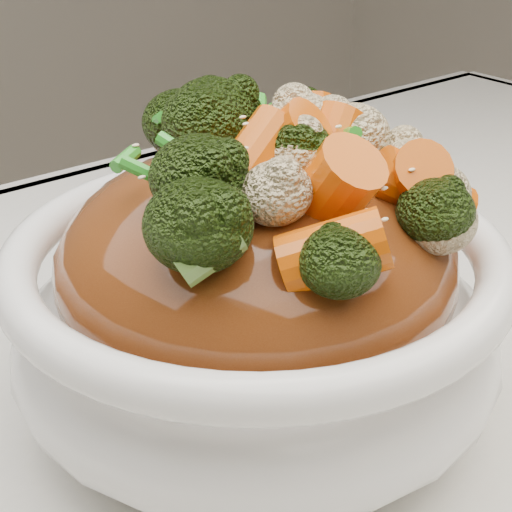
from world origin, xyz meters
TOP-DOWN VIEW (x-y plane):
  - tablecloth at (0.00, 0.00)m, footprint 1.20×0.80m
  - bowl at (-0.03, 0.04)m, footprint 0.31×0.31m
  - sauce_base at (-0.03, 0.04)m, footprint 0.25×0.25m
  - carrots at (-0.03, 0.04)m, footprint 0.25×0.25m
  - broccoli at (-0.03, 0.04)m, footprint 0.25×0.25m
  - cauliflower at (-0.03, 0.04)m, footprint 0.25×0.25m
  - scallions at (-0.03, 0.04)m, footprint 0.19×0.19m
  - sesame_seeds at (-0.03, 0.04)m, footprint 0.22×0.22m

SIDE VIEW (x-z plane):
  - tablecloth at x=0.00m, z-range 0.71..0.75m
  - bowl at x=-0.03m, z-range 0.75..0.84m
  - sauce_base at x=-0.03m, z-range 0.78..0.88m
  - cauliflower at x=-0.03m, z-range 0.88..0.92m
  - broccoli at x=-0.03m, z-range 0.87..0.92m
  - carrots at x=-0.03m, z-range 0.87..0.93m
  - scallions at x=-0.03m, z-range 0.89..0.91m
  - sesame_seeds at x=-0.03m, z-range 0.90..0.91m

